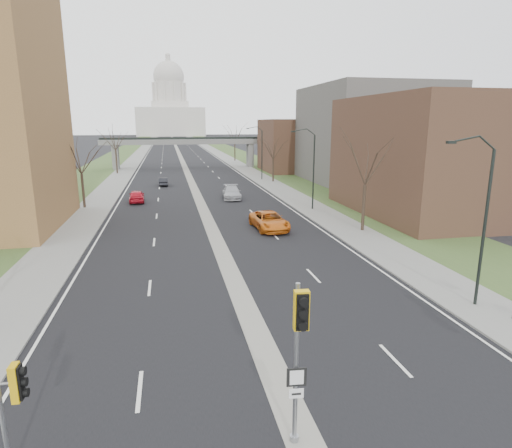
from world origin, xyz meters
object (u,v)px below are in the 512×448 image
object	(u,v)px
signal_pole_left	(0,378)
car_right_near	(269,221)
car_right_mid	(232,192)
signal_pole_median	(299,339)
car_left_near	(137,196)
car_left_far	(163,182)

from	to	relation	value
signal_pole_left	car_right_near	size ratio (longest dim) A/B	0.82
signal_pole_left	car_right_mid	distance (m)	44.06
signal_pole_median	car_right_near	distance (m)	26.82
car_right_near	car_left_near	bearing A→B (deg)	123.97
signal_pole_left	signal_pole_median	bearing A→B (deg)	-1.07
car_left_near	signal_pole_median	bearing A→B (deg)	96.82
car_left_near	car_left_far	distance (m)	14.00
signal_pole_left	car_right_near	xyz separation A→B (m)	(13.14, 25.68, -2.26)
car_right_near	car_right_mid	size ratio (longest dim) A/B	1.06
signal_pole_left	signal_pole_median	distance (m)	7.79
signal_pole_median	car_left_near	distance (m)	43.25
car_left_far	car_left_near	bearing A→B (deg)	76.90
signal_pole_left	car_left_near	distance (m)	42.18
signal_pole_median	car_right_mid	distance (m)	43.04
car_right_near	car_right_mid	xyz separation A→B (m)	(-0.95, 16.59, -0.01)
signal_pole_median	car_left_far	bearing A→B (deg)	99.03
car_left_far	car_right_near	size ratio (longest dim) A/B	0.65
car_right_near	car_left_far	bearing A→B (deg)	104.05
signal_pole_left	car_left_near	world-z (taller)	signal_pole_left
car_left_far	car_right_mid	size ratio (longest dim) A/B	0.69
signal_pole_left	signal_pole_median	xyz separation A→B (m)	(7.76, -0.45, 0.48)
signal_pole_left	car_left_near	size ratio (longest dim) A/B	1.06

